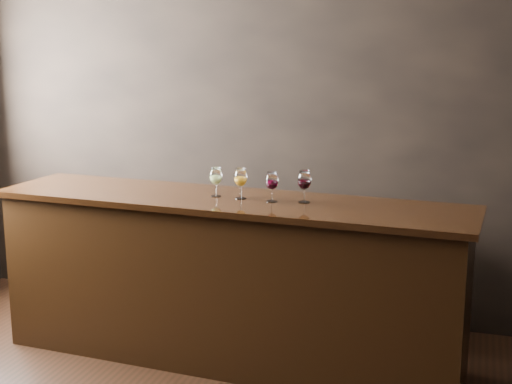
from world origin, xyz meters
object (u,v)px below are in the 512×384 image
(glass_white, at_px, (216,177))
(glass_amber, at_px, (241,178))
(bar_counter, at_px, (228,283))
(glass_red_b, at_px, (304,181))
(back_bar_shelf, at_px, (216,260))
(glass_red_a, at_px, (272,181))

(glass_white, distance_m, glass_amber, 0.17)
(bar_counter, distance_m, glass_white, 0.68)
(bar_counter, xyz_separation_m, glass_red_b, (0.48, 0.03, 0.68))
(glass_white, xyz_separation_m, glass_red_b, (0.57, -0.00, 0.01))
(back_bar_shelf, height_order, glass_amber, glass_amber)
(glass_amber, xyz_separation_m, glass_red_b, (0.40, 0.01, 0.00))
(glass_white, bearing_deg, back_bar_shelf, 111.30)
(glass_amber, relative_size, glass_red_a, 1.04)
(glass_amber, bearing_deg, glass_red_a, -7.14)
(back_bar_shelf, bearing_deg, bar_counter, -63.43)
(glass_white, bearing_deg, glass_red_b, -0.43)
(glass_red_b, bearing_deg, back_bar_shelf, 140.90)
(back_bar_shelf, bearing_deg, glass_red_a, -48.17)
(back_bar_shelf, relative_size, glass_red_a, 12.89)
(glass_amber, bearing_deg, glass_white, 174.45)
(glass_amber, height_order, glass_red_b, glass_red_b)
(bar_counter, height_order, glass_red_b, glass_red_b)
(glass_amber, relative_size, glass_red_b, 0.98)
(bar_counter, distance_m, glass_amber, 0.68)
(glass_white, relative_size, glass_red_b, 0.95)
(glass_red_a, xyz_separation_m, glass_red_b, (0.19, 0.04, 0.01))
(bar_counter, xyz_separation_m, glass_amber, (0.08, 0.01, 0.68))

